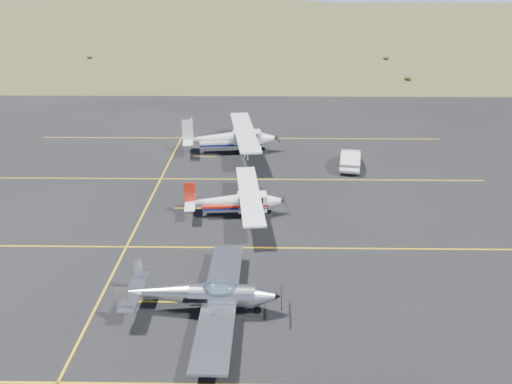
% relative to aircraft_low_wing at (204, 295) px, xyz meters
% --- Properties ---
extents(ground, '(1600.00, 1600.00, 0.00)m').
position_rel_aircraft_low_wing_xyz_m(ground, '(0.52, 4.32, -1.06)').
color(ground, '#383D1C').
rests_on(ground, ground).
extents(apron, '(72.00, 72.00, 0.02)m').
position_rel_aircraft_low_wing_xyz_m(apron, '(0.52, 11.32, -1.06)').
color(apron, black).
rests_on(apron, ground).
extents(aircraft_low_wing, '(7.24, 10.13, 2.21)m').
position_rel_aircraft_low_wing_xyz_m(aircraft_low_wing, '(0.00, 0.00, 0.00)').
color(aircraft_low_wing, silver).
rests_on(aircraft_low_wing, apron).
extents(aircraft_cessna, '(5.95, 9.88, 2.49)m').
position_rel_aircraft_low_wing_xyz_m(aircraft_cessna, '(0.90, 10.80, 0.05)').
color(aircraft_cessna, white).
rests_on(aircraft_cessna, apron).
extents(aircraft_plain, '(7.68, 12.72, 3.21)m').
position_rel_aircraft_low_wing_xyz_m(aircraft_plain, '(-0.19, 23.96, 0.37)').
color(aircraft_plain, silver).
rests_on(aircraft_plain, apron).
extents(sedan, '(2.37, 4.83, 1.52)m').
position_rel_aircraft_low_wing_xyz_m(sedan, '(10.21, 20.19, -0.28)').
color(sedan, white).
rests_on(sedan, apron).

